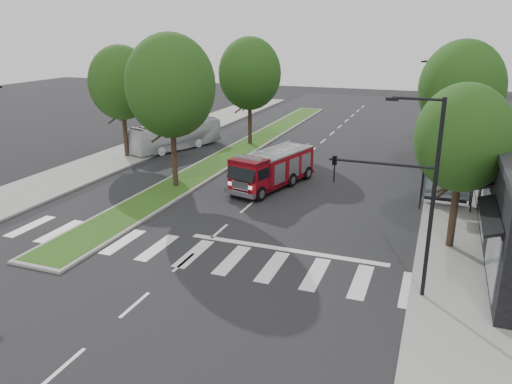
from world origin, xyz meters
TOP-DOWN VIEW (x-y plane):
  - ground at (0.00, 0.00)m, footprint 140.00×140.00m
  - sidewalk_right at (12.50, 10.00)m, footprint 5.00×80.00m
  - sidewalk_left at (-14.50, 10.00)m, footprint 5.00×80.00m
  - median at (-6.00, 18.00)m, footprint 3.00×50.00m
  - bus_shelter at (11.20, 8.15)m, footprint 3.20×1.60m
  - tree_right_near at (11.50, 2.00)m, footprint 4.40×4.40m
  - tree_right_mid at (11.50, 14.00)m, footprint 5.60×5.60m
  - tree_right_far at (11.50, 24.00)m, footprint 5.00×5.00m
  - tree_median_near at (-6.00, 6.00)m, footprint 5.80×5.80m
  - tree_median_far at (-6.00, 20.00)m, footprint 5.60×5.60m
  - tree_left_mid at (-14.00, 12.00)m, footprint 5.20×5.20m
  - streetlight_right_near at (9.61, -3.50)m, footprint 4.08×0.22m
  - streetlight_right_far at (10.35, 20.00)m, footprint 2.11×0.20m
  - fire_engine at (0.12, 8.47)m, footprint 4.17×7.96m
  - city_bus at (-11.58, 16.10)m, footprint 5.34×9.39m

SIDE VIEW (x-z plane):
  - ground at x=0.00m, z-range 0.00..0.00m
  - sidewalk_right at x=12.50m, z-range 0.00..0.15m
  - sidewalk_left at x=-14.50m, z-range 0.00..0.15m
  - median at x=-6.00m, z-range 0.00..0.16m
  - fire_engine at x=0.12m, z-range -0.05..2.59m
  - city_bus at x=-11.58m, z-range 0.00..2.57m
  - bus_shelter at x=11.20m, z-range 0.73..3.34m
  - streetlight_right_far at x=10.35m, z-range 0.48..8.48m
  - streetlight_right_near at x=9.61m, z-range 0.67..8.67m
  - tree_right_near at x=11.50m, z-range 1.48..9.53m
  - tree_right_far at x=11.50m, z-range 1.47..10.20m
  - tree_left_mid at x=-14.00m, z-range 1.58..10.74m
  - tree_right_mid at x=11.50m, z-range 1.63..11.35m
  - tree_median_far at x=-6.00m, z-range 1.63..11.35m
  - tree_median_near at x=-6.00m, z-range 1.73..11.89m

